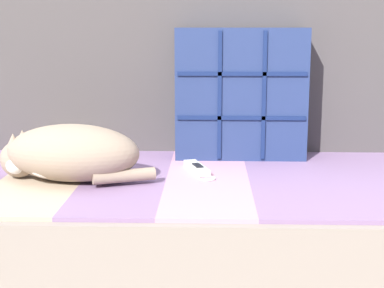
# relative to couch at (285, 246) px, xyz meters

# --- Properties ---
(couch) EXTENTS (2.15, 0.87, 0.42)m
(couch) POSITION_rel_couch_xyz_m (0.00, 0.00, 0.00)
(couch) COLOR brown
(couch) RESTS_ON ground_plane
(sofa_backrest) EXTENTS (2.10, 0.14, 0.51)m
(sofa_backrest) POSITION_rel_couch_xyz_m (-0.00, 0.37, 0.47)
(sofa_backrest) COLOR #474242
(sofa_backrest) RESTS_ON couch
(throw_pillow_quilted) EXTENTS (0.40, 0.14, 0.40)m
(throw_pillow_quilted) POSITION_rel_couch_xyz_m (-0.12, 0.22, 0.41)
(throw_pillow_quilted) COLOR navy
(throw_pillow_quilted) RESTS_ON couch
(sleeping_cat) EXTENTS (0.43, 0.26, 0.15)m
(sleeping_cat) POSITION_rel_couch_xyz_m (-0.60, -0.09, 0.29)
(sleeping_cat) COLOR gray
(sleeping_cat) RESTS_ON couch
(game_remote_near) EXTENTS (0.10, 0.20, 0.02)m
(game_remote_near) POSITION_rel_couch_xyz_m (-0.25, 0.02, 0.22)
(game_remote_near) COLOR white
(game_remote_near) RESTS_ON couch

